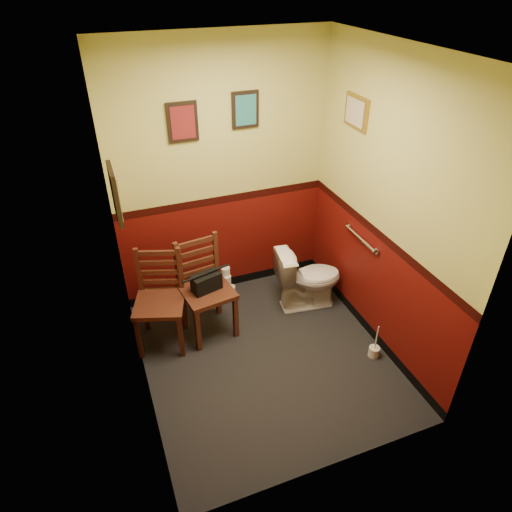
# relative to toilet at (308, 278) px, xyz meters

# --- Properties ---
(floor) EXTENTS (2.20, 2.40, 0.00)m
(floor) POSITION_rel_toilet_xyz_m (-0.72, -0.58, -0.34)
(floor) COLOR black
(floor) RESTS_ON ground
(ceiling) EXTENTS (2.20, 2.40, 0.00)m
(ceiling) POSITION_rel_toilet_xyz_m (-0.72, -0.58, 2.36)
(ceiling) COLOR silver
(ceiling) RESTS_ON ground
(wall_back) EXTENTS (2.20, 0.00, 2.70)m
(wall_back) POSITION_rel_toilet_xyz_m (-0.72, 0.62, 1.01)
(wall_back) COLOR #530C08
(wall_back) RESTS_ON ground
(wall_front) EXTENTS (2.20, 0.00, 2.70)m
(wall_front) POSITION_rel_toilet_xyz_m (-0.72, -1.78, 1.01)
(wall_front) COLOR #530C08
(wall_front) RESTS_ON ground
(wall_left) EXTENTS (0.00, 2.40, 2.70)m
(wall_left) POSITION_rel_toilet_xyz_m (-1.82, -0.58, 1.01)
(wall_left) COLOR #530C08
(wall_left) RESTS_ON ground
(wall_right) EXTENTS (0.00, 2.40, 2.70)m
(wall_right) POSITION_rel_toilet_xyz_m (0.38, -0.58, 1.01)
(wall_right) COLOR #530C08
(wall_right) RESTS_ON ground
(grab_bar) EXTENTS (0.05, 0.56, 0.06)m
(grab_bar) POSITION_rel_toilet_xyz_m (0.35, -0.33, 0.61)
(grab_bar) COLOR silver
(grab_bar) RESTS_ON wall_right
(framed_print_back_a) EXTENTS (0.28, 0.04, 0.36)m
(framed_print_back_a) POSITION_rel_toilet_xyz_m (-1.07, 0.60, 1.61)
(framed_print_back_a) COLOR black
(framed_print_back_a) RESTS_ON wall_back
(framed_print_back_b) EXTENTS (0.26, 0.04, 0.34)m
(framed_print_back_b) POSITION_rel_toilet_xyz_m (-0.47, 0.60, 1.66)
(framed_print_back_b) COLOR black
(framed_print_back_b) RESTS_ON wall_back
(framed_print_left) EXTENTS (0.04, 0.30, 0.38)m
(framed_print_left) POSITION_rel_toilet_xyz_m (-1.80, -0.48, 1.51)
(framed_print_left) COLOR black
(framed_print_left) RESTS_ON wall_left
(framed_print_right) EXTENTS (0.04, 0.34, 0.28)m
(framed_print_right) POSITION_rel_toilet_xyz_m (0.36, 0.02, 1.71)
(framed_print_right) COLOR olive
(framed_print_right) RESTS_ON wall_right
(toilet) EXTENTS (0.74, 0.48, 0.68)m
(toilet) POSITION_rel_toilet_xyz_m (0.00, 0.00, 0.00)
(toilet) COLOR white
(toilet) RESTS_ON floor
(toilet_brush) EXTENTS (0.10, 0.10, 0.37)m
(toilet_brush) POSITION_rel_toilet_xyz_m (0.25, -0.93, -0.28)
(toilet_brush) COLOR silver
(toilet_brush) RESTS_ON floor
(chair_left) EXTENTS (0.57, 0.57, 0.97)m
(chair_left) POSITION_rel_toilet_xyz_m (-1.56, 0.01, 0.14)
(chair_left) COLOR #58281A
(chair_left) RESTS_ON floor
(chair_right) EXTENTS (0.53, 0.53, 1.00)m
(chair_right) POSITION_rel_toilet_xyz_m (-1.12, 0.02, 0.16)
(chair_right) COLOR #58281A
(chair_right) RESTS_ON floor
(handbag) EXTENTS (0.30, 0.20, 0.20)m
(handbag) POSITION_rel_toilet_xyz_m (-1.11, -0.03, 0.27)
(handbag) COLOR black
(handbag) RESTS_ON chair_right
(tp_stack) EXTENTS (0.21, 0.13, 0.36)m
(tp_stack) POSITION_rel_toilet_xyz_m (-0.77, 0.47, -0.19)
(tp_stack) COLOR silver
(tp_stack) RESTS_ON floor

